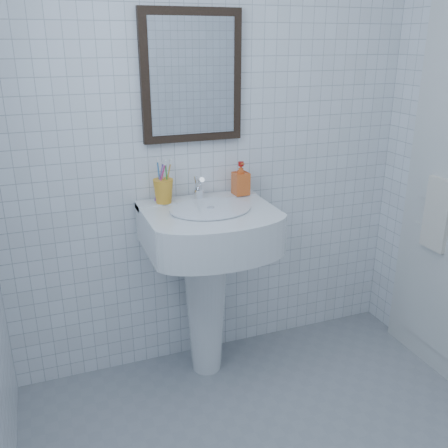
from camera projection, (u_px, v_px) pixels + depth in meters
name	position (u px, v px, depth m)	size (l,w,h in m)	color
wall_back	(213.00, 137.00, 2.55)	(2.20, 0.02, 2.50)	white
washbasin	(207.00, 263.00, 2.54)	(0.63, 0.46, 0.97)	white
faucet	(199.00, 190.00, 2.51)	(0.05, 0.11, 0.13)	silver
toothbrush_cup	(163.00, 191.00, 2.45)	(0.10, 0.10, 0.12)	gold
soap_dispenser	(241.00, 178.00, 2.58)	(0.08, 0.08, 0.17)	red
wall_mirror	(192.00, 77.00, 2.39)	(0.50, 0.04, 0.62)	black
towel_ring	(446.00, 180.00, 2.52)	(0.18, 0.18, 0.01)	silver
hand_towel	(437.00, 215.00, 2.57)	(0.03, 0.16, 0.38)	white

